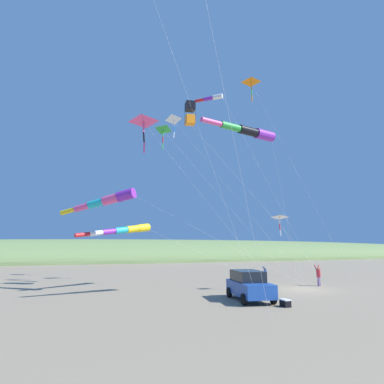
% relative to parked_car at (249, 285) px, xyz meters
% --- Properties ---
extents(ground_plane, '(600.00, 600.00, 0.00)m').
position_rel_parked_car_xyz_m(ground_plane, '(-3.33, 6.64, -0.95)').
color(ground_plane, gray).
extents(dune_ridge_grassy, '(28.00, 240.00, 9.74)m').
position_rel_parked_car_xyz_m(dune_ridge_grassy, '(-58.33, 6.64, -0.95)').
color(dune_ridge_grassy, '#6B844C').
rests_on(dune_ridge_grassy, ground_plane).
extents(parked_car, '(4.53, 2.59, 1.85)m').
position_rel_parked_car_xyz_m(parked_car, '(0.00, 0.00, 0.00)').
color(parked_car, '#1E479E').
rests_on(parked_car, ground_plane).
extents(cooler_box, '(0.62, 0.42, 0.42)m').
position_rel_parked_car_xyz_m(cooler_box, '(2.65, 0.84, -0.74)').
color(cooler_box, black).
rests_on(cooler_box, ground_plane).
extents(person_adult_flyer, '(0.60, 0.50, 1.78)m').
position_rel_parked_car_xyz_m(person_adult_flyer, '(-4.61, 9.40, 0.02)').
color(person_adult_flyer, '#8E6B9E').
rests_on(person_adult_flyer, ground_plane).
extents(person_child_green_jacket, '(0.35, 0.44, 1.44)m').
position_rel_parked_car_xyz_m(person_child_green_jacket, '(-9.36, 7.04, -0.17)').
color(person_child_green_jacket, '#335199').
rests_on(person_child_green_jacket, ground_plane).
extents(kite_box_checkered_midright, '(5.10, 11.09, 16.02)m').
position_rel_parked_car_xyz_m(kite_box_checkered_midright, '(-6.52, -1.78, 14.03)').
color(kite_box_checkered_midright, black).
rests_on(kite_box_checkered_midright, ground_plane).
extents(kite_windsock_teal_far_right, '(3.56, 18.08, 5.46)m').
position_rel_parked_car_xyz_m(kite_windsock_teal_far_right, '(-9.32, -6.75, 3.84)').
color(kite_windsock_teal_far_right, yellow).
rests_on(kite_windsock_teal_far_right, ground_plane).
extents(kite_windsock_long_streamer_right, '(6.87, 9.16, 17.34)m').
position_rel_parked_car_xyz_m(kite_windsock_long_streamer_right, '(-7.30, 0.41, 16.09)').
color(kite_windsock_long_streamer_right, white).
rests_on(kite_windsock_long_streamer_right, ground_plane).
extents(kite_windsock_green_low_center, '(7.83, 19.01, 7.90)m').
position_rel_parked_car_xyz_m(kite_windsock_green_low_center, '(-7.19, -8.54, 6.05)').
color(kite_windsock_green_low_center, purple).
rests_on(kite_windsock_green_low_center, ground_plane).
extents(kite_delta_magenta_far_left, '(3.25, 5.02, 5.91)m').
position_rel_parked_car_xyz_m(kite_delta_magenta_far_left, '(-2.89, 4.52, 4.71)').
color(kite_delta_magenta_far_left, white).
rests_on(kite_delta_magenta_far_left, ground_plane).
extents(kite_windsock_rainbow_low_near, '(8.19, 12.90, 12.00)m').
position_rel_parked_car_xyz_m(kite_windsock_rainbow_low_near, '(-0.61, 0.72, 10.65)').
color(kite_windsock_rainbow_low_near, purple).
rests_on(kite_windsock_rainbow_low_near, ground_plane).
extents(kite_delta_black_fish_shape, '(2.09, 14.38, 14.93)m').
position_rel_parked_car_xyz_m(kite_delta_black_fish_shape, '(-8.52, -5.49, 13.48)').
color(kite_delta_black_fish_shape, '#EF4C93').
rests_on(kite_delta_black_fish_shape, ground_plane).
extents(kite_delta_small_distant, '(10.47, 10.60, 18.23)m').
position_rel_parked_car_xyz_m(kite_delta_small_distant, '(-15.22, -0.74, 16.76)').
color(kite_delta_small_distant, white).
rests_on(kite_delta_small_distant, ground_plane).
extents(kite_delta_yellow_midlevel, '(5.18, 7.95, 20.26)m').
position_rel_parked_car_xyz_m(kite_delta_yellow_midlevel, '(-8.03, 5.34, 18.93)').
color(kite_delta_yellow_midlevel, orange).
rests_on(kite_delta_yellow_midlevel, ground_plane).
extents(kite_delta_long_streamer_left, '(7.36, 10.87, 15.20)m').
position_rel_parked_car_xyz_m(kite_delta_long_streamer_left, '(-10.94, -3.07, 13.82)').
color(kite_delta_long_streamer_left, green).
rests_on(kite_delta_long_streamer_left, ground_plane).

